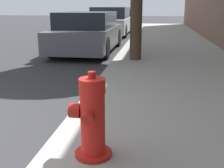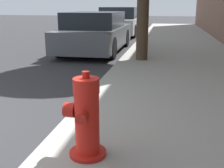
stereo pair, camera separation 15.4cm
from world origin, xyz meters
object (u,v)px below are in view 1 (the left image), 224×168
object	(u,v)px
parked_car_near	(88,33)
parked_car_mid	(111,22)
fire_hydrant	(92,119)
parked_car_far	(124,18)

from	to	relation	value
parked_car_near	parked_car_mid	bearing A→B (deg)	91.05
fire_hydrant	parked_car_mid	bearing A→B (deg)	97.93
parked_car_mid	parked_car_far	bearing A→B (deg)	90.39
parked_car_near	parked_car_far	distance (m)	11.99
fire_hydrant	parked_car_near	size ratio (longest dim) A/B	0.19
fire_hydrant	parked_car_near	world-z (taller)	parked_car_near
parked_car_near	fire_hydrant	bearing A→B (deg)	-76.45
parked_car_near	parked_car_far	bearing A→B (deg)	90.70
parked_car_mid	parked_car_far	size ratio (longest dim) A/B	1.15
parked_car_near	parked_car_mid	size ratio (longest dim) A/B	0.91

